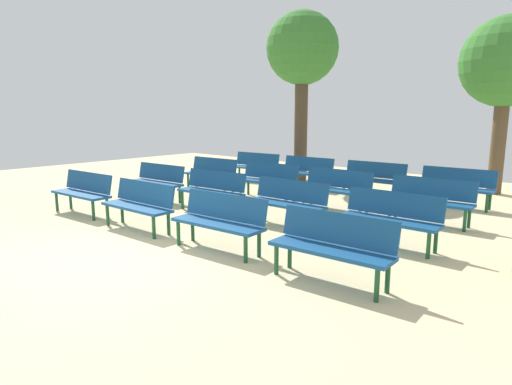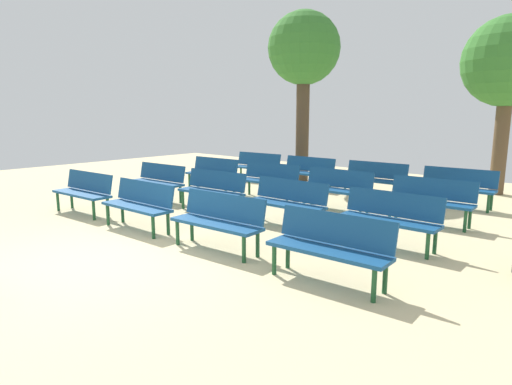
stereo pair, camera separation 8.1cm
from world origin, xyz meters
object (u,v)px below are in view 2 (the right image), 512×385
object	(u,v)px
bench_r3_c2	(375,177)
bench_r0_c3	(330,244)
bench_r2_c3	(431,198)
bench_r0_c1	(140,202)
bench_r2_c1	(269,178)
bench_r1_c2	(287,200)
bench_r1_c0	(158,180)
bench_r1_c1	(213,188)
tree_0	(509,64)
bench_r2_c2	(337,187)
bench_r0_c0	(84,190)
bench_r3_c3	(458,185)
bench_r3_c1	(307,170)
tree_1	(304,52)
bench_r0_c2	(219,218)
bench_r2_c0	(213,172)
bench_r1_c3	(390,216)
bench_r3_c0	(256,165)

from	to	relation	value
bench_r3_c2	bench_r0_c3	bearing A→B (deg)	-70.69
bench_r2_c3	bench_r0_c1	bearing A→B (deg)	-136.87
bench_r2_c1	bench_r1_c2	bearing A→B (deg)	-46.20
bench_r2_c3	bench_r1_c0	bearing A→B (deg)	-163.01
bench_r0_c1	bench_r1_c1	world-z (taller)	same
tree_0	bench_r2_c2	bearing A→B (deg)	-116.18
bench_r0_c0	bench_r3_c3	bearing A→B (deg)	42.35
bench_r2_c1	bench_r3_c3	bearing A→B (deg)	24.69
bench_r3_c1	tree_1	size ratio (longest dim) A/B	0.32
bench_r0_c2	bench_r2_c1	size ratio (longest dim) A/B	1.00
bench_r3_c2	bench_r1_c1	bearing A→B (deg)	-117.85
bench_r1_c0	bench_r2_c1	distance (m)	2.72
bench_r3_c2	tree_0	bearing A→B (deg)	45.68
bench_r2_c0	bench_r2_c1	distance (m)	1.97
bench_r1_c2	bench_r3_c1	distance (m)	4.27
bench_r0_c2	bench_r3_c2	size ratio (longest dim) A/B	1.01
bench_r2_c1	bench_r3_c3	xyz separation A→B (m)	(3.82, 2.09, 0.00)
bench_r1_c0	bench_r2_c1	world-z (taller)	same
bench_r1_c3	tree_0	world-z (taller)	tree_0
bench_r2_c3	tree_0	bearing A→B (deg)	85.28
bench_r2_c0	bench_r1_c2	bearing A→B (deg)	-26.68
bench_r0_c2	bench_r3_c2	bearing A→B (deg)	88.46
bench_r0_c2	bench_r2_c2	bearing A→B (deg)	88.88
bench_r1_c1	bench_r2_c1	xyz separation A→B (m)	(-0.03, 1.91, 0.00)
bench_r0_c2	bench_r3_c2	world-z (taller)	same
bench_r3_c3	tree_0	world-z (taller)	tree_0
bench_r2_c1	bench_r2_c3	bearing A→B (deg)	-1.50
bench_r1_c2	bench_r1_c0	bearing A→B (deg)	-179.28
bench_r0_c0	bench_r1_c3	bearing A→B (deg)	16.08
bench_r0_c1	bench_r2_c2	distance (m)	4.28
bench_r2_c3	bench_r3_c3	distance (m)	1.92
bench_r3_c3	bench_r2_c2	bearing A→B (deg)	-136.92
tree_1	bench_r1_c0	bearing A→B (deg)	-99.00
bench_r3_c3	bench_r0_c0	bearing A→B (deg)	-136.98
bench_r0_c1	bench_r2_c0	distance (m)	4.26
bench_r2_c2	bench_r3_c3	xyz separation A→B (m)	(1.91, 2.01, 0.00)
bench_r0_c2	bench_r1_c3	bearing A→B (deg)	41.64
bench_r0_c1	bench_r1_c1	distance (m)	1.90
bench_r2_c3	bench_r2_c0	bearing A→B (deg)	179.54
bench_r1_c3	bench_r3_c2	size ratio (longest dim) A/B	1.00
bench_r1_c0	bench_r1_c2	size ratio (longest dim) A/B	1.01
bench_r1_c1	bench_r2_c3	distance (m)	4.43
bench_r3_c3	tree_1	world-z (taller)	tree_1
bench_r0_c2	bench_r2_c0	xyz separation A→B (m)	(-4.07, 3.57, 0.00)
bench_r0_c3	tree_1	xyz separation A→B (m)	(-5.24, 6.53, 3.39)
bench_r0_c3	bench_r3_c2	size ratio (longest dim) A/B	1.00
bench_r1_c1	bench_r2_c3	xyz separation A→B (m)	(3.91, 2.08, 0.00)
bench_r1_c2	tree_1	distance (m)	6.59
bench_r1_c0	bench_r3_c0	size ratio (longest dim) A/B	1.00
bench_r3_c1	tree_0	xyz separation A→B (m)	(4.22, 2.60, 2.82)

